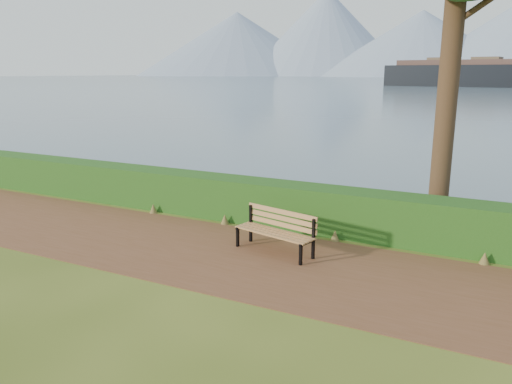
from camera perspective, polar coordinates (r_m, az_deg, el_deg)
The scene contains 6 objects.
ground at distance 9.62m, azimuth -4.08°, elevation -7.79°, with size 140.00×140.00×0.00m, color #3C4F16.
path at distance 9.86m, azimuth -3.18°, elevation -7.21°, with size 40.00×3.40×0.01m, color brown.
hedge at distance 11.66m, azimuth 2.43°, elevation -1.34°, with size 32.00×0.85×1.00m, color #154112.
water at distance 267.73m, azimuth 26.36°, elevation 11.47°, with size 700.00×510.00×0.00m, color #435C6C.
mountains at distance 414.66m, azimuth 25.86°, elevation 15.63°, with size 585.00×190.00×70.00m.
bench at distance 9.89m, azimuth 2.41°, elevation -4.18°, with size 1.75×0.86×0.84m.
Camera 1 is at (4.63, -7.67, 3.50)m, focal length 35.00 mm.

